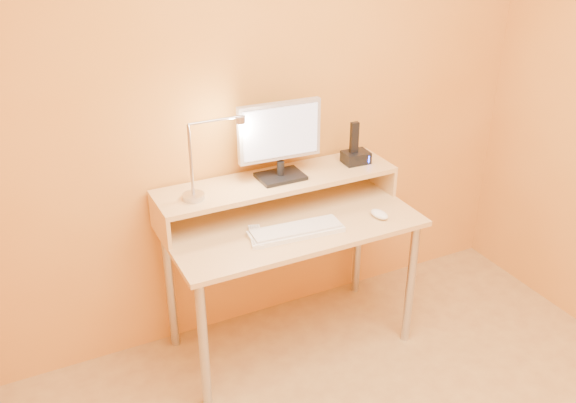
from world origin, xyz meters
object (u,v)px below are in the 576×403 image
monitor_panel (279,131)px  lamp_base (193,196)px  mouse (379,214)px  phone_dock (356,157)px  keyboard (296,231)px  remote_control (256,237)px

monitor_panel → lamp_base: bearing=-171.9°
monitor_panel → mouse: 0.62m
phone_dock → lamp_base: bearing=-175.3°
keyboard → phone_dock: bearing=33.9°
monitor_panel → lamp_base: monitor_panel is taller
mouse → remote_control: bearing=164.3°
monitor_panel → phone_dock: monitor_panel is taller
remote_control → monitor_panel: bearing=63.0°
monitor_panel → remote_control: size_ratio=2.08×
keyboard → mouse: bearing=-0.4°
remote_control → mouse: bearing=10.3°
keyboard → lamp_base: bearing=154.1°
lamp_base → remote_control: 0.34m
lamp_base → remote_control: bearing=-42.1°
keyboard → remote_control: size_ratio=2.23×
phone_dock → remote_control: bearing=-158.3°
keyboard → mouse: mouse is taller
lamp_base → phone_dock: (0.88, 0.03, 0.02)m
lamp_base → phone_dock: bearing=2.0°
monitor_panel → lamp_base: size_ratio=4.08×
phone_dock → keyboard: (-0.48, -0.27, -0.18)m
phone_dock → keyboard: 0.57m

